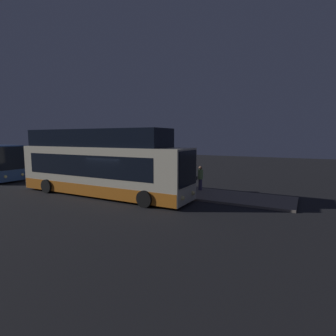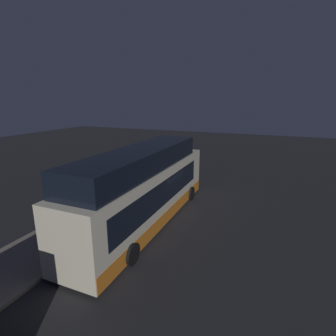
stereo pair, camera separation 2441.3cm
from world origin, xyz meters
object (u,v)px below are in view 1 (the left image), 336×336
bus_lead (100,166)px  passenger_waiting (149,174)px  passenger_boarding (200,177)px  suitcase (153,181)px  sign_post (99,164)px

bus_lead → passenger_waiting: bus_lead is taller
bus_lead → passenger_boarding: 6.64m
passenger_waiting → suitcase: (-0.00, 0.52, -0.56)m
passenger_waiting → suitcase: bearing=121.9°
passenger_waiting → sign_post: bearing=-139.5°
passenger_boarding → suitcase: 3.57m
passenger_boarding → passenger_waiting: (-3.51, -0.86, 0.05)m
bus_lead → passenger_waiting: size_ratio=7.07×
passenger_boarding → passenger_waiting: bearing=86.5°
suitcase → bus_lead: bearing=-116.4°
bus_lead → suitcase: (1.78, 3.58, -1.35)m
passenger_boarding → passenger_waiting: 3.62m
suitcase → sign_post: 4.42m
passenger_boarding → bus_lead: bearing=109.3°
sign_post → passenger_boarding: bearing=11.1°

